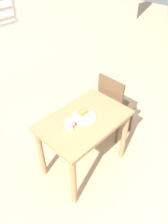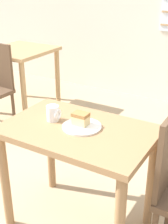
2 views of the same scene
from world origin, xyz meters
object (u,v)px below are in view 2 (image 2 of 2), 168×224
Objects in this scene: dining_table_far at (21,61)px; cake_slice at (81,119)px; coffee_mug at (53,113)px; plate at (82,126)px; dining_table_near at (78,148)px.

cake_slice is at bearing -38.96° from dining_table_far.
cake_slice is 0.96× the size of coffee_mug.
cake_slice is 0.19m from coffee_mug.
plate is 2.43× the size of coffee_mug.
dining_table_far reaches higher than plate.
dining_table_near is at bearing -39.59° from dining_table_far.
dining_table_far is 8.13× the size of cake_slice.
coffee_mug is at bearing -174.97° from cake_slice.
coffee_mug is (-0.21, -0.01, 0.04)m from plate.
plate is at bearing -38.96° from dining_table_far.
dining_table_near is 0.15m from plate.
dining_table_near is 2.18m from dining_table_far.
dining_table_near is 0.19m from cake_slice.
cake_slice is (0.00, 0.03, 0.19)m from dining_table_near.
dining_table_far is 3.22× the size of plate.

